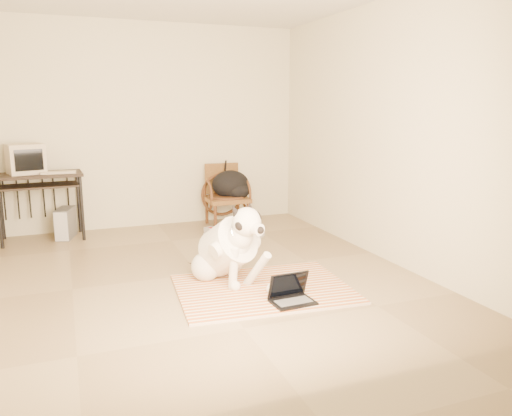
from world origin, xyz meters
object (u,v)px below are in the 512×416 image
rattan_chair (226,195)px  backpack (232,185)px  dog (228,249)px  laptop (291,295)px  computer_desk (39,183)px  pc_tower (66,223)px  crt_monitor (25,159)px

rattan_chair → backpack: rattan_chair is taller
dog → backpack: dog is taller
dog → laptop: bearing=-64.2°
laptop → backpack: backpack is taller
dog → computer_desk: computer_desk is taller
computer_desk → rattan_chair: 2.36m
pc_tower → rattan_chair: 2.09m
computer_desk → laptop: bearing=-56.0°
rattan_chair → dog: bearing=-107.2°
computer_desk → pc_tower: (0.26, 0.00, -0.52)m
dog → rattan_chair: rattan_chair is taller
dog → backpack: (0.75, 2.15, 0.23)m
crt_monitor → pc_tower: crt_monitor is taller
computer_desk → pc_tower: bearing=0.1°
backpack → crt_monitor: bearing=175.9°
laptop → backpack: bearing=81.4°
laptop → computer_desk: bearing=124.0°
computer_desk → rattan_chair: (2.34, -0.06, -0.29)m
crt_monitor → backpack: (2.54, -0.18, -0.44)m
backpack → pc_tower: bearing=176.8°
pc_tower → backpack: (2.15, -0.12, 0.37)m
crt_monitor → backpack: size_ratio=0.94×
dog → rattan_chair: 2.31m
computer_desk → rattan_chair: rattan_chair is taller
dog → crt_monitor: 3.01m
crt_monitor → pc_tower: bearing=-9.0°
dog → crt_monitor: bearing=127.5°
laptop → crt_monitor: 3.79m
laptop → backpack: 2.90m
laptop → computer_desk: (-1.98, 2.94, 0.63)m
pc_tower → rattan_chair: size_ratio=0.51×
crt_monitor → rattan_chair: crt_monitor is taller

